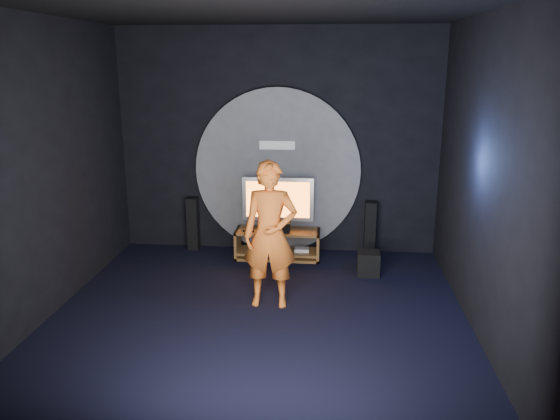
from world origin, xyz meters
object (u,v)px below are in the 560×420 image
object	(u,v)px
subwoofer	(368,263)
player	(270,235)
tower_speaker_left	(193,224)
tower_speaker_right	(370,228)
tv	(278,201)
media_console	(278,246)

from	to	relation	value
subwoofer	player	size ratio (longest dim) A/B	0.19
tower_speaker_left	player	xyz separation A→B (m)	(1.48, -1.98, 0.49)
subwoofer	player	world-z (taller)	player
tower_speaker_left	tower_speaker_right	size ratio (longest dim) A/B	1.00
tv	subwoofer	size ratio (longest dim) A/B	3.20
media_console	tower_speaker_right	size ratio (longest dim) A/B	1.51
tower_speaker_left	media_console	bearing A→B (deg)	-11.97
tower_speaker_left	tv	bearing A→B (deg)	-9.39
tower_speaker_right	subwoofer	distance (m)	0.91
subwoofer	media_console	bearing A→B (deg)	157.08
tower_speaker_left	player	distance (m)	2.52
tv	subwoofer	world-z (taller)	tv
tv	tower_speaker_left	xyz separation A→B (m)	(-1.41, 0.23, -0.47)
tower_speaker_right	tower_speaker_left	bearing A→B (deg)	180.00
tv	subwoofer	bearing A→B (deg)	-25.16
subwoofer	player	distance (m)	1.86
tv	tower_speaker_right	distance (m)	1.53
tower_speaker_right	subwoofer	bearing A→B (deg)	-94.40
media_console	tv	size ratio (longest dim) A/B	1.19
tv	tower_speaker_right	world-z (taller)	tv
tower_speaker_right	subwoofer	xyz separation A→B (m)	(-0.07, -0.87, -0.26)
media_console	tower_speaker_left	distance (m)	1.47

